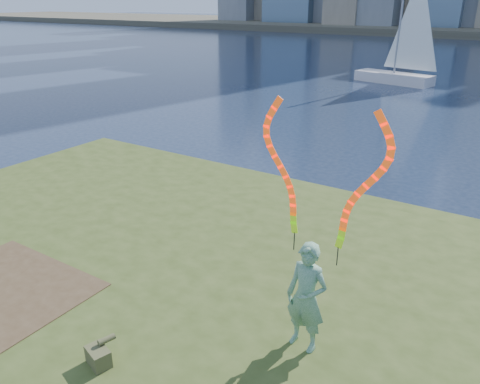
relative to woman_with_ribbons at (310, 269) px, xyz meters
The scene contains 5 objects.
ground 4.10m from the woman_with_ribbons, 159.76° to the left, with size 320.00×320.00×0.00m, color #18253D.
grassy_knoll 3.90m from the woman_with_ribbons, 161.33° to the right, with size 20.00×18.00×0.80m.
woman_with_ribbons is the anchor object (origin of this frame).
canvas_bag 3.40m from the woman_with_ribbons, 139.29° to the right, with size 0.45×0.51×0.38m.
sailboat 31.33m from the woman_with_ribbons, 102.99° to the left, with size 6.08×3.00×9.13m.
Camera 1 is at (5.61, -6.74, 5.89)m, focal length 35.00 mm.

